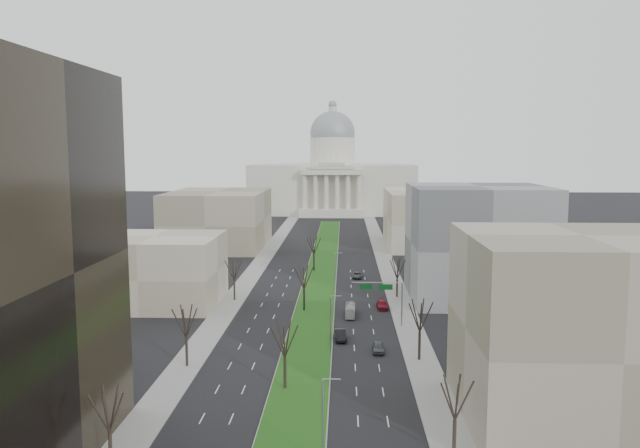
% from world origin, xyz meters
% --- Properties ---
extents(ground, '(600.00, 600.00, 0.00)m').
position_xyz_m(ground, '(0.00, 120.00, 0.00)').
color(ground, black).
rests_on(ground, ground).
extents(median, '(8.00, 222.03, 0.20)m').
position_xyz_m(median, '(0.00, 118.99, 0.10)').
color(median, '#999993').
rests_on(median, ground).
extents(sidewalk_left, '(5.00, 330.00, 0.15)m').
position_xyz_m(sidewalk_left, '(-17.50, 95.00, 0.07)').
color(sidewalk_left, gray).
rests_on(sidewalk_left, ground).
extents(sidewalk_right, '(5.00, 330.00, 0.15)m').
position_xyz_m(sidewalk_right, '(17.50, 95.00, 0.07)').
color(sidewalk_right, gray).
rests_on(sidewalk_right, ground).
extents(capitol, '(80.00, 46.00, 55.00)m').
position_xyz_m(capitol, '(0.00, 269.59, 16.31)').
color(capitol, beige).
rests_on(capitol, ground).
extents(building_beige_left, '(26.00, 22.00, 14.00)m').
position_xyz_m(building_beige_left, '(-33.00, 85.00, 7.00)').
color(building_beige_left, tan).
rests_on(building_beige_left, ground).
extents(building_tan_right, '(26.00, 24.00, 22.00)m').
position_xyz_m(building_tan_right, '(33.00, 32.00, 11.00)').
color(building_tan_right, gray).
rests_on(building_tan_right, ground).
extents(building_grey_right, '(28.00, 26.00, 24.00)m').
position_xyz_m(building_grey_right, '(34.00, 92.00, 12.00)').
color(building_grey_right, slate).
rests_on(building_grey_right, ground).
extents(building_far_left, '(30.00, 40.00, 18.00)m').
position_xyz_m(building_far_left, '(-35.00, 160.00, 9.00)').
color(building_far_left, gray).
rests_on(building_far_left, ground).
extents(building_far_right, '(30.00, 40.00, 18.00)m').
position_xyz_m(building_far_right, '(35.00, 165.00, 9.00)').
color(building_far_right, tan).
rests_on(building_far_right, ground).
extents(tree_left_near, '(5.10, 5.10, 9.18)m').
position_xyz_m(tree_left_near, '(-17.20, 18.00, 6.61)').
color(tree_left_near, black).
rests_on(tree_left_near, ground).
extents(tree_left_mid, '(5.40, 5.40, 9.72)m').
position_xyz_m(tree_left_mid, '(-17.20, 48.00, 7.00)').
color(tree_left_mid, black).
rests_on(tree_left_mid, ground).
extents(tree_left_far, '(5.28, 5.28, 9.50)m').
position_xyz_m(tree_left_far, '(-17.20, 88.00, 6.84)').
color(tree_left_far, black).
rests_on(tree_left_far, ground).
extents(tree_right_near, '(5.16, 5.16, 9.29)m').
position_xyz_m(tree_right_near, '(17.20, 22.00, 6.69)').
color(tree_right_near, black).
rests_on(tree_right_near, ground).
extents(tree_right_mid, '(5.52, 5.52, 9.94)m').
position_xyz_m(tree_right_mid, '(17.20, 52.00, 7.16)').
color(tree_right_mid, black).
rests_on(tree_right_mid, ground).
extents(tree_right_far, '(5.04, 5.04, 9.07)m').
position_xyz_m(tree_right_far, '(17.20, 92.00, 6.53)').
color(tree_right_far, black).
rests_on(tree_right_far, ground).
extents(tree_median_a, '(5.40, 5.40, 9.72)m').
position_xyz_m(tree_median_a, '(-2.00, 40.00, 7.00)').
color(tree_median_a, black).
rests_on(tree_median_a, ground).
extents(tree_median_b, '(5.40, 5.40, 9.72)m').
position_xyz_m(tree_median_b, '(-2.00, 80.00, 7.00)').
color(tree_median_b, black).
rests_on(tree_median_b, ground).
extents(tree_median_c, '(5.40, 5.40, 9.72)m').
position_xyz_m(tree_median_c, '(-2.00, 120.00, 7.00)').
color(tree_median_c, black).
rests_on(tree_median_c, ground).
extents(streetlamp_median_a, '(1.90, 0.20, 9.16)m').
position_xyz_m(streetlamp_median_a, '(3.76, 20.00, 4.81)').
color(streetlamp_median_a, gray).
rests_on(streetlamp_median_a, ground).
extents(streetlamp_median_b, '(1.90, 0.20, 9.16)m').
position_xyz_m(streetlamp_median_b, '(3.76, 55.00, 4.81)').
color(streetlamp_median_b, gray).
rests_on(streetlamp_median_b, ground).
extents(streetlamp_median_c, '(1.90, 0.20, 9.16)m').
position_xyz_m(streetlamp_median_c, '(3.76, 95.00, 4.81)').
color(streetlamp_median_c, gray).
rests_on(streetlamp_median_c, ground).
extents(mast_arm_signs, '(9.12, 0.24, 8.09)m').
position_xyz_m(mast_arm_signs, '(13.49, 70.03, 6.11)').
color(mast_arm_signs, gray).
rests_on(mast_arm_signs, ground).
extents(car_grey_near, '(1.90, 4.53, 1.53)m').
position_xyz_m(car_grey_near, '(11.25, 55.62, 0.77)').
color(car_grey_near, '#46484D').
rests_on(car_grey_near, ground).
extents(car_black, '(2.27, 5.29, 1.70)m').
position_xyz_m(car_black, '(5.20, 61.69, 0.85)').
color(car_black, black).
rests_on(car_black, ground).
extents(car_red, '(2.24, 5.30, 1.52)m').
position_xyz_m(car_red, '(13.50, 82.57, 0.76)').
color(car_red, maroon).
rests_on(car_red, ground).
extents(car_grey_far, '(2.59, 5.18, 1.41)m').
position_xyz_m(car_grey_far, '(9.09, 111.89, 0.70)').
color(car_grey_far, '#43454A').
rests_on(car_grey_far, ground).
extents(box_van, '(1.99, 7.60, 2.10)m').
position_xyz_m(box_van, '(7.05, 76.99, 1.05)').
color(box_van, silver).
rests_on(box_van, ground).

